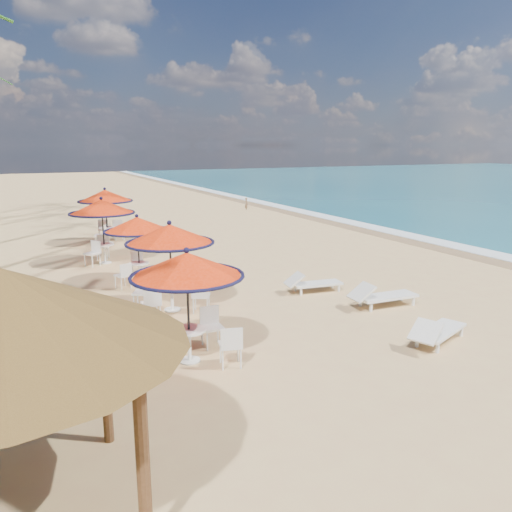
{
  "coord_description": "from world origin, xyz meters",
  "views": [
    {
      "loc": [
        -8.45,
        -9.18,
        4.44
      ],
      "look_at": [
        -2.04,
        3.93,
        1.2
      ],
      "focal_mm": 35.0,
      "sensor_mm": 36.0,
      "label": 1
    }
  ],
  "objects_px": {
    "station_0": "(188,279)",
    "lounger_near": "(437,331)",
    "lounger_far": "(312,283)",
    "station_3": "(101,213)",
    "palapa": "(4,312)",
    "station_4": "(105,202)",
    "station_1": "(169,246)",
    "lounger_mid": "(381,295)",
    "station_2": "(136,231)"
  },
  "relations": [
    {
      "from": "station_0",
      "to": "station_2",
      "type": "relative_size",
      "value": 1.07
    },
    {
      "from": "station_1",
      "to": "palapa",
      "type": "relative_size",
      "value": 0.61
    },
    {
      "from": "station_1",
      "to": "lounger_near",
      "type": "height_order",
      "value": "station_1"
    },
    {
      "from": "station_2",
      "to": "palapa",
      "type": "height_order",
      "value": "palapa"
    },
    {
      "from": "station_2",
      "to": "lounger_mid",
      "type": "bearing_deg",
      "value": -45.54
    },
    {
      "from": "station_3",
      "to": "palapa",
      "type": "height_order",
      "value": "palapa"
    },
    {
      "from": "lounger_mid",
      "to": "station_0",
      "type": "bearing_deg",
      "value": -166.02
    },
    {
      "from": "station_2",
      "to": "lounger_near",
      "type": "distance_m",
      "value": 9.72
    },
    {
      "from": "palapa",
      "to": "lounger_mid",
      "type": "bearing_deg",
      "value": 26.03
    },
    {
      "from": "palapa",
      "to": "station_3",
      "type": "bearing_deg",
      "value": 76.74
    },
    {
      "from": "station_2",
      "to": "lounger_mid",
      "type": "xyz_separation_m",
      "value": [
        5.5,
        -5.61,
        -1.4
      ]
    },
    {
      "from": "station_3",
      "to": "station_2",
      "type": "bearing_deg",
      "value": -80.44
    },
    {
      "from": "station_0",
      "to": "lounger_mid",
      "type": "distance_m",
      "value": 6.22
    },
    {
      "from": "lounger_far",
      "to": "palapa",
      "type": "xyz_separation_m",
      "value": [
        -8.26,
        -6.6,
        2.33
      ]
    },
    {
      "from": "station_4",
      "to": "lounger_mid",
      "type": "bearing_deg",
      "value": -68.3
    },
    {
      "from": "station_3",
      "to": "lounger_near",
      "type": "distance_m",
      "value": 12.93
    },
    {
      "from": "station_4",
      "to": "palapa",
      "type": "relative_size",
      "value": 0.63
    },
    {
      "from": "palapa",
      "to": "station_4",
      "type": "bearing_deg",
      "value": 77.11
    },
    {
      "from": "station_0",
      "to": "station_2",
      "type": "bearing_deg",
      "value": 86.11
    },
    {
      "from": "station_2",
      "to": "lounger_mid",
      "type": "height_order",
      "value": "station_2"
    },
    {
      "from": "station_3",
      "to": "lounger_mid",
      "type": "relative_size",
      "value": 1.25
    },
    {
      "from": "station_3",
      "to": "lounger_mid",
      "type": "xyz_separation_m",
      "value": [
        6.06,
        -8.93,
        -1.62
      ]
    },
    {
      "from": "station_1",
      "to": "lounger_far",
      "type": "bearing_deg",
      "value": -2.4
    },
    {
      "from": "station_0",
      "to": "station_4",
      "type": "relative_size",
      "value": 0.95
    },
    {
      "from": "lounger_near",
      "to": "station_2",
      "type": "bearing_deg",
      "value": 99.48
    },
    {
      "from": "lounger_mid",
      "to": "palapa",
      "type": "distance_m",
      "value": 10.53
    },
    {
      "from": "station_1",
      "to": "lounger_far",
      "type": "xyz_separation_m",
      "value": [
        4.42,
        -0.18,
        -1.53
      ]
    },
    {
      "from": "lounger_far",
      "to": "station_2",
      "type": "bearing_deg",
      "value": 150.03
    },
    {
      "from": "station_1",
      "to": "station_4",
      "type": "bearing_deg",
      "value": 89.03
    },
    {
      "from": "station_3",
      "to": "station_1",
      "type": "bearing_deg",
      "value": -84.21
    },
    {
      "from": "station_0",
      "to": "lounger_far",
      "type": "relative_size",
      "value": 1.31
    },
    {
      "from": "station_0",
      "to": "station_3",
      "type": "height_order",
      "value": "station_3"
    },
    {
      "from": "station_3",
      "to": "lounger_far",
      "type": "relative_size",
      "value": 1.38
    },
    {
      "from": "station_3",
      "to": "station_4",
      "type": "distance_m",
      "value": 4.24
    },
    {
      "from": "station_1",
      "to": "station_3",
      "type": "bearing_deg",
      "value": 95.79
    },
    {
      "from": "station_0",
      "to": "lounger_near",
      "type": "xyz_separation_m",
      "value": [
        5.33,
        -1.62,
        -1.47
      ]
    },
    {
      "from": "station_2",
      "to": "lounger_far",
      "type": "relative_size",
      "value": 1.23
    },
    {
      "from": "station_1",
      "to": "station_4",
      "type": "relative_size",
      "value": 0.97
    },
    {
      "from": "lounger_near",
      "to": "lounger_far",
      "type": "xyz_separation_m",
      "value": [
        -0.34,
        4.77,
        -0.02
      ]
    },
    {
      "from": "station_1",
      "to": "station_2",
      "type": "height_order",
      "value": "station_1"
    },
    {
      "from": "station_1",
      "to": "station_4",
      "type": "distance_m",
      "value": 10.81
    },
    {
      "from": "palapa",
      "to": "station_2",
      "type": "bearing_deg",
      "value": 69.78
    },
    {
      "from": "station_0",
      "to": "station_2",
      "type": "distance_m",
      "value": 6.69
    },
    {
      "from": "station_4",
      "to": "station_3",
      "type": "bearing_deg",
      "value": -101.68
    },
    {
      "from": "lounger_far",
      "to": "station_0",
      "type": "bearing_deg",
      "value": -139.82
    },
    {
      "from": "station_0",
      "to": "station_1",
      "type": "distance_m",
      "value": 3.39
    },
    {
      "from": "station_4",
      "to": "lounger_far",
      "type": "bearing_deg",
      "value": -68.94
    },
    {
      "from": "lounger_mid",
      "to": "station_3",
      "type": "bearing_deg",
      "value": 128.02
    },
    {
      "from": "station_0",
      "to": "lounger_far",
      "type": "distance_m",
      "value": 6.08
    },
    {
      "from": "lounger_near",
      "to": "palapa",
      "type": "relative_size",
      "value": 0.48
    }
  ]
}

